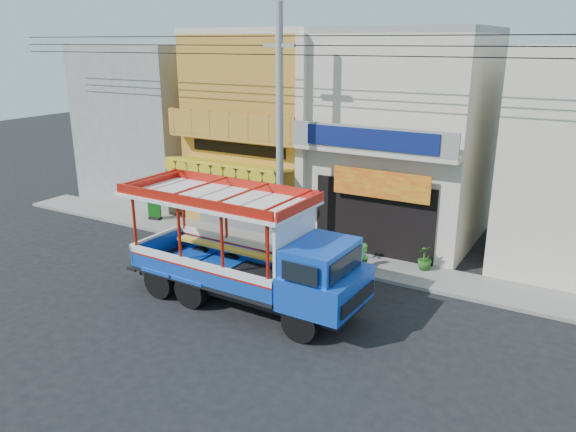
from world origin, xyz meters
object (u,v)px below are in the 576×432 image
(green_sign, at_px, (154,210))
(potted_plant_c, at_px, (425,258))
(utility_pole, at_px, (283,122))
(potted_plant_b, at_px, (362,255))
(songthaew_truck, at_px, (258,255))
(potted_plant_a, at_px, (349,248))

(green_sign, height_order, potted_plant_c, green_sign)
(utility_pole, relative_size, green_sign, 28.39)
(potted_plant_b, bearing_deg, green_sign, 27.58)
(utility_pole, height_order, potted_plant_c, utility_pole)
(songthaew_truck, height_order, potted_plant_b, songthaew_truck)
(songthaew_truck, distance_m, potted_plant_b, 4.72)
(songthaew_truck, bearing_deg, potted_plant_a, 79.99)
(utility_pole, relative_size, potted_plant_b, 32.64)
(potted_plant_a, relative_size, potted_plant_c, 1.04)
(green_sign, bearing_deg, potted_plant_c, 1.73)
(green_sign, distance_m, potted_plant_a, 9.52)
(green_sign, xyz_separation_m, potted_plant_a, (9.52, -0.11, 0.04))
(potted_plant_a, height_order, potted_plant_c, potted_plant_a)
(songthaew_truck, bearing_deg, utility_pole, 110.53)
(utility_pole, xyz_separation_m, songthaew_truck, (1.49, -3.97, -3.30))
(utility_pole, xyz_separation_m, potted_plant_c, (4.98, 1.22, -4.48))
(songthaew_truck, xyz_separation_m, potted_plant_b, (1.51, 4.32, -1.18))
(songthaew_truck, height_order, potted_plant_a, songthaew_truck)
(potted_plant_a, relative_size, potted_plant_b, 1.05)
(songthaew_truck, bearing_deg, green_sign, 150.95)
(potted_plant_c, bearing_deg, potted_plant_a, -47.86)
(green_sign, xyz_separation_m, potted_plant_b, (10.19, -0.51, 0.01))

